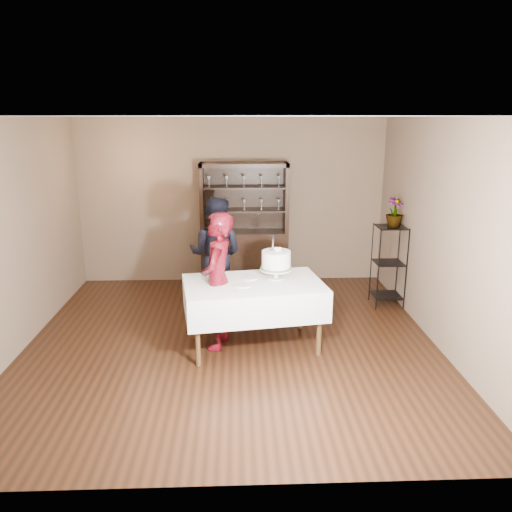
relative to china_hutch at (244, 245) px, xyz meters
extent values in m
plane|color=black|center=(-0.20, -2.25, -0.66)|extent=(5.00, 5.00, 0.00)
plane|color=white|center=(-0.20, -2.25, 2.04)|extent=(5.00, 5.00, 0.00)
cube|color=#705F48|center=(-0.20, 0.25, 0.69)|extent=(5.00, 0.02, 2.70)
cube|color=#705F48|center=(-2.70, -2.25, 0.69)|extent=(0.02, 5.00, 2.70)
cube|color=#705F48|center=(2.30, -2.25, 0.69)|extent=(0.02, 5.00, 2.70)
cube|color=black|center=(0.00, -0.01, -0.21)|extent=(1.40, 0.48, 0.90)
cube|color=black|center=(0.00, 0.21, 0.79)|extent=(1.40, 0.03, 1.10)
cube|color=black|center=(0.00, -0.01, 1.31)|extent=(1.40, 0.48, 0.06)
cube|color=black|center=(0.00, -0.01, 0.59)|extent=(1.28, 0.42, 0.02)
cube|color=black|center=(0.00, -0.01, 0.96)|extent=(1.28, 0.42, 0.02)
cylinder|color=black|center=(1.88, -1.25, -0.06)|extent=(0.02, 0.02, 1.20)
cylinder|color=black|center=(2.28, -1.25, -0.06)|extent=(0.02, 0.02, 1.20)
cylinder|color=black|center=(1.88, -0.85, -0.06)|extent=(0.02, 0.02, 1.20)
cylinder|color=black|center=(2.28, -0.85, -0.06)|extent=(0.02, 0.02, 1.20)
cube|color=black|center=(2.08, -1.05, -0.51)|extent=(0.40, 0.40, 0.02)
cube|color=black|center=(2.08, -1.05, -0.01)|extent=(0.40, 0.40, 0.01)
cube|color=black|center=(2.08, -1.05, 0.52)|extent=(0.40, 0.40, 0.02)
cube|color=silver|center=(0.07, -2.36, -0.04)|extent=(1.75, 1.23, 0.37)
cylinder|color=#4B331B|center=(-0.57, -2.85, -0.28)|extent=(0.06, 0.06, 0.77)
cylinder|color=#4B331B|center=(0.82, -2.64, -0.28)|extent=(0.06, 0.06, 0.77)
cylinder|color=#4B331B|center=(-0.68, -2.08, -0.28)|extent=(0.06, 0.06, 0.77)
cylinder|color=#4B331B|center=(0.70, -1.87, -0.28)|extent=(0.06, 0.06, 0.77)
imported|color=#350504|center=(-0.35, -2.33, 0.16)|extent=(0.51, 0.67, 1.65)
imported|color=black|center=(-0.43, -1.11, 0.15)|extent=(0.93, 0.81, 1.64)
cylinder|color=silver|center=(0.35, -2.21, 0.15)|extent=(0.22, 0.22, 0.01)
cylinder|color=silver|center=(0.35, -2.21, 0.20)|extent=(0.05, 0.05, 0.11)
cylinder|color=silver|center=(0.35, -2.21, 0.26)|extent=(0.39, 0.39, 0.02)
cylinder|color=#466D33|center=(0.35, -2.21, 0.28)|extent=(0.38, 0.38, 0.02)
cylinder|color=white|center=(0.35, -2.21, 0.38)|extent=(0.42, 0.42, 0.22)
sphere|color=#5462B4|center=(0.38, -2.21, 0.50)|extent=(0.03, 0.03, 0.03)
cube|color=silver|center=(0.30, -2.23, 0.56)|extent=(0.03, 0.03, 0.15)
cube|color=black|center=(0.30, -2.23, 0.65)|extent=(0.03, 0.03, 0.06)
cylinder|color=silver|center=(-0.06, -2.48, 0.15)|extent=(0.24, 0.24, 0.01)
cylinder|color=silver|center=(0.03, -2.20, 0.15)|extent=(0.19, 0.19, 0.01)
imported|color=#466D33|center=(2.11, -1.06, 0.73)|extent=(0.32, 0.32, 0.42)
camera|label=1|loc=(-0.12, -7.92, 2.03)|focal=35.00mm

